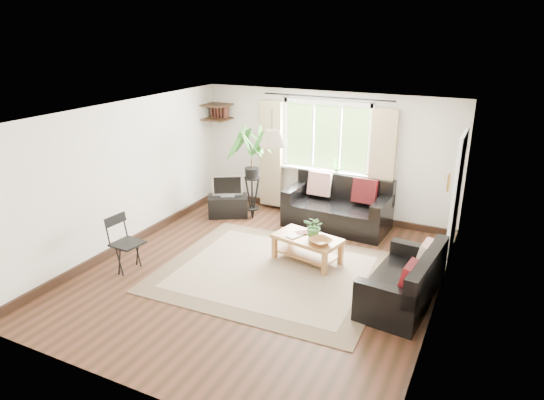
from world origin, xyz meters
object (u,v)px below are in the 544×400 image
at_px(coffee_table, 307,249).
at_px(sofa_right, 402,278).
at_px(tv_stand, 228,206).
at_px(folding_chair, 127,245).
at_px(sofa_back, 337,205).
at_px(palm_stand, 252,174).

bearing_deg(coffee_table, sofa_right, -19.31).
xyz_separation_m(tv_stand, folding_chair, (-0.18, -2.61, 0.23)).
bearing_deg(sofa_back, palm_stand, -167.72).
height_order(coffee_table, tv_stand, coffee_table).
xyz_separation_m(coffee_table, tv_stand, (-2.13, 1.16, -0.01)).
xyz_separation_m(sofa_back, tv_stand, (-2.09, -0.38, -0.24)).
distance_m(sofa_back, tv_stand, 2.14).
bearing_deg(sofa_right, coffee_table, -103.59).
height_order(palm_stand, folding_chair, palm_stand).
height_order(sofa_back, folding_chair, sofa_back).
height_order(sofa_back, sofa_right, sofa_back).
xyz_separation_m(sofa_back, sofa_right, (1.62, -2.09, -0.07)).
relative_size(sofa_back, folding_chair, 2.17).
bearing_deg(palm_stand, tv_stand, -168.15).
relative_size(sofa_back, coffee_table, 1.80).
height_order(coffee_table, folding_chair, folding_chair).
height_order(tv_stand, folding_chair, folding_chair).
bearing_deg(folding_chair, tv_stand, 0.67).
bearing_deg(tv_stand, folding_chair, -124.06).
relative_size(coffee_table, palm_stand, 0.58).
bearing_deg(folding_chair, sofa_right, -72.35).
xyz_separation_m(sofa_right, folding_chair, (-3.89, -0.90, 0.06)).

